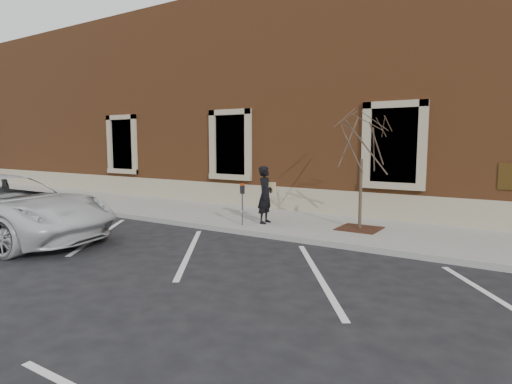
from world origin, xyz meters
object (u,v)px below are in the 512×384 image
Objects in this scene: parking_meter at (242,196)px; sapling at (362,140)px; man at (265,195)px; white_truck at (2,208)px.

sapling reaches higher than parking_meter.
parking_meter is at bearing -156.37° from sapling.
man is 0.74m from parking_meter.
sapling is at bearing -63.44° from white_truck.
man is 0.28× the size of white_truck.
white_truck reaches higher than parking_meter.
man is 3.12m from sapling.
man is at bearing 79.24° from parking_meter.
sapling is at bearing 41.89° from parking_meter.
parking_meter is 3.61m from sapling.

